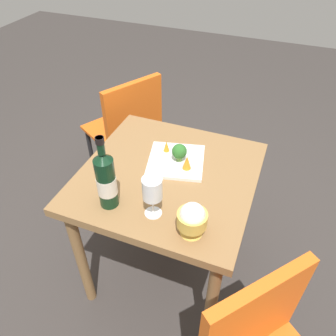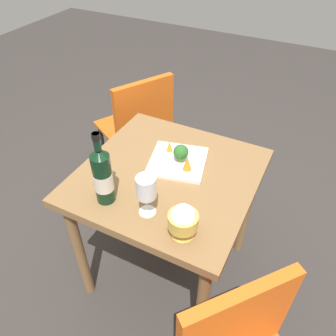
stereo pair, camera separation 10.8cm
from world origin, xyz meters
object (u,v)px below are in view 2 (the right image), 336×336
Objects in this scene: serving_plate at (178,161)px; broccoli_floret at (181,152)px; rice_bowl at (183,221)px; carrot_garnish_left at (187,163)px; chair_by_wall at (139,123)px; wine_glass at (146,188)px; wine_bottle at (103,176)px; carrot_garnish_right at (169,146)px.

serving_plate is 0.06m from broccoli_floret.
carrot_garnish_left is at bearing -68.20° from rice_bowl.
wine_glass is (-0.53, 0.80, 0.33)m from chair_by_wall.
wine_bottle reaches higher than chair_by_wall.
carrot_garnish_left is 0.16m from carrot_garnish_right.
serving_plate is 3.52× the size of broccoli_floret.
chair_by_wall is at bearing -44.78° from carrot_garnish_right.
chair_by_wall is 2.63× the size of wine_bottle.
rice_bowl is 0.42m from serving_plate.
wine_glass is 0.33m from broccoli_floret.
wine_bottle is 2.28× the size of rice_bowl.
carrot_garnish_left is at bearing -103.17° from chair_by_wall.
rice_bowl is at bearing -111.11° from chair_by_wall.
wine_glass is at bearing -117.47° from chair_by_wall.
broccoli_floret is at bearing -103.53° from chair_by_wall.
carrot_garnish_right is (-0.44, 0.43, 0.25)m from chair_by_wall.
carrot_garnish_right is at bearing -29.62° from broccoli_floret.
chair_by_wall is 1.12m from rice_bowl.
carrot_garnish_left is at bearing -97.65° from wine_glass.
broccoli_floret is at bearing 150.38° from carrot_garnish_right.
wine_glass reaches higher than broccoli_floret.
broccoli_floret is 0.07m from carrot_garnish_left.
rice_bowl is 0.47× the size of serving_plate.
carrot_garnish_right is (0.09, -0.37, -0.09)m from wine_glass.
chair_by_wall reaches higher than carrot_garnish_right.
serving_plate is 5.63× the size of carrot_garnish_right.
wine_bottle is 0.38m from carrot_garnish_left.
serving_plate is (0.19, -0.36, -0.07)m from rice_bowl.
wine_glass reaches higher than serving_plate.
rice_bowl is at bearing 176.58° from wine_bottle.
rice_bowl is at bearing 116.28° from broccoli_floret.
wine_glass is 0.35m from serving_plate.
serving_plate is at bearing -61.84° from rice_bowl.
wine_bottle is 1.80× the size of wine_glass.
wine_glass is 0.39m from carrot_garnish_right.
chair_by_wall is 2.82× the size of serving_plate.
rice_bowl is 0.40m from broccoli_floret.
carrot_garnish_left is 1.25× the size of carrot_garnish_right.
rice_bowl reaches higher than carrot_garnish_right.
wine_bottle is at bearing -3.42° from rice_bowl.
chair_by_wall is at bearing -42.81° from broccoli_floret.
wine_bottle is 6.03× the size of carrot_garnish_right.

